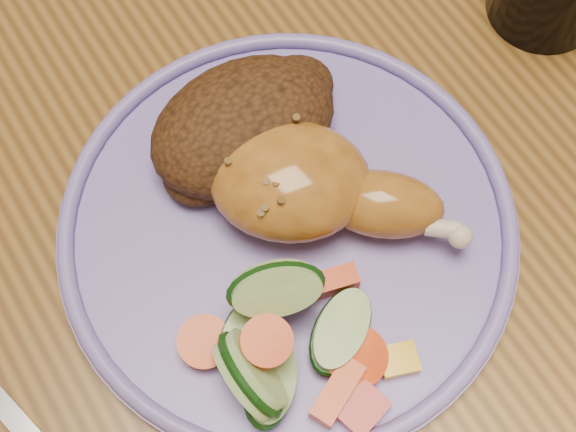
{
  "coord_description": "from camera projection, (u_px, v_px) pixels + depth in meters",
  "views": [
    {
      "loc": [
        -0.14,
        -0.24,
        1.2
      ],
      "look_at": [
        -0.04,
        -0.09,
        0.78
      ],
      "focal_mm": 50.0,
      "sensor_mm": 36.0,
      "label": 1
    }
  ],
  "objects": [
    {
      "name": "plate_rim",
      "position": [
        288.0,
        223.0,
        0.47
      ],
      "size": [
        0.27,
        0.27,
        0.01
      ],
      "primitive_type": "torus",
      "color": "#7666BB",
      "rests_on": "plate"
    },
    {
      "name": "rice_pilaf",
      "position": [
        246.0,
        125.0,
        0.48
      ],
      "size": [
        0.13,
        0.08,
        0.05
      ],
      "color": "#3F240F",
      "rests_on": "plate"
    },
    {
      "name": "vegetable_pile",
      "position": [
        284.0,
        345.0,
        0.43
      ],
      "size": [
        0.12,
        0.12,
        0.06
      ],
      "color": "#A50A05",
      "rests_on": "plate"
    },
    {
      "name": "fork",
      "position": [
        17.0,
        421.0,
        0.44
      ],
      "size": [
        0.05,
        0.15,
        0.0
      ],
      "color": "silver",
      "rests_on": "dining_table"
    },
    {
      "name": "plate",
      "position": [
        288.0,
        230.0,
        0.48
      ],
      "size": [
        0.27,
        0.27,
        0.01
      ],
      "primitive_type": "cylinder",
      "color": "#7666BB",
      "rests_on": "dining_table"
    },
    {
      "name": "ground",
      "position": [
        280.0,
        360.0,
        1.21
      ],
      "size": [
        4.0,
        4.0,
        0.0
      ],
      "primitive_type": "plane",
      "color": "#52371C",
      "rests_on": "ground"
    },
    {
      "name": "chicken_leg",
      "position": [
        313.0,
        187.0,
        0.46
      ],
      "size": [
        0.14,
        0.14,
        0.05
      ],
      "color": "#AF6F24",
      "rests_on": "plate"
    },
    {
      "name": "dining_table",
      "position": [
        272.0,
        153.0,
        0.6
      ],
      "size": [
        0.9,
        1.4,
        0.75
      ],
      "color": "brown",
      "rests_on": "ground"
    }
  ]
}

